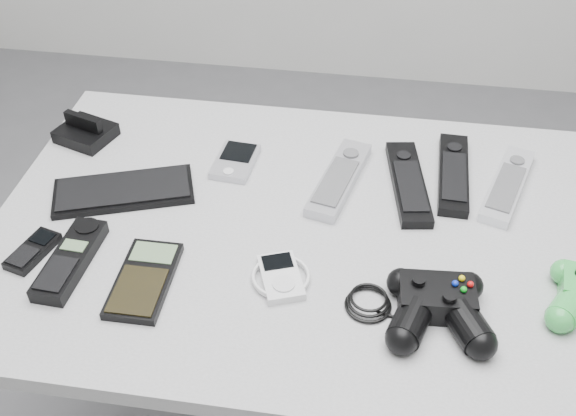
# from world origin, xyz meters

# --- Properties ---
(desk) EXTENTS (1.10, 0.71, 0.74)m
(desk) POSITION_xyz_m (0.05, -0.04, 0.67)
(desk) COLOR gray
(desk) RESTS_ON floor
(pda_keyboard) EXTENTS (0.26, 0.18, 0.01)m
(pda_keyboard) POSITION_xyz_m (-0.30, -0.01, 0.74)
(pda_keyboard) COLOR black
(pda_keyboard) RESTS_ON desk
(dock_bracket) EXTENTS (0.12, 0.11, 0.05)m
(dock_bracket) POSITION_xyz_m (-0.43, 0.14, 0.76)
(dock_bracket) COLOR black
(dock_bracket) RESTS_ON desk
(pda) EXTENTS (0.08, 0.11, 0.02)m
(pda) POSITION_xyz_m (-0.13, 0.11, 0.74)
(pda) COLOR #ACACB4
(pda) RESTS_ON desk
(remote_silver_a) EXTENTS (0.10, 0.22, 0.02)m
(remote_silver_a) POSITION_xyz_m (0.07, 0.08, 0.75)
(remote_silver_a) COLOR #ACACB4
(remote_silver_a) RESTS_ON desk
(remote_black_a) EXTENTS (0.06, 0.22, 0.02)m
(remote_black_a) POSITION_xyz_m (0.27, 0.13, 0.75)
(remote_black_a) COLOR black
(remote_black_a) RESTS_ON desk
(remote_black_b) EXTENTS (0.09, 0.23, 0.02)m
(remote_black_b) POSITION_xyz_m (0.19, 0.09, 0.75)
(remote_black_b) COLOR black
(remote_black_b) RESTS_ON desk
(remote_silver_b) EXTENTS (0.11, 0.22, 0.02)m
(remote_silver_b) POSITION_xyz_m (0.36, 0.11, 0.75)
(remote_silver_b) COLOR silver
(remote_silver_b) RESTS_ON desk
(mobile_phone) EXTENTS (0.06, 0.10, 0.02)m
(mobile_phone) POSITION_xyz_m (-0.39, -0.17, 0.74)
(mobile_phone) COLOR black
(mobile_phone) RESTS_ON desk
(cordless_handset) EXTENTS (0.06, 0.17, 0.03)m
(cordless_handset) POSITION_xyz_m (-0.32, -0.18, 0.75)
(cordless_handset) COLOR black
(cordless_handset) RESTS_ON desk
(calculator) EXTENTS (0.08, 0.16, 0.02)m
(calculator) POSITION_xyz_m (-0.20, -0.20, 0.74)
(calculator) COLOR black
(calculator) RESTS_ON desk
(mp3_player) EXTENTS (0.12, 0.12, 0.02)m
(mp3_player) POSITION_xyz_m (0.00, -0.17, 0.74)
(mp3_player) COLOR silver
(mp3_player) RESTS_ON desk
(controller_black) EXTENTS (0.27, 0.18, 0.05)m
(controller_black) POSITION_xyz_m (0.23, -0.20, 0.76)
(controller_black) COLOR black
(controller_black) RESTS_ON desk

